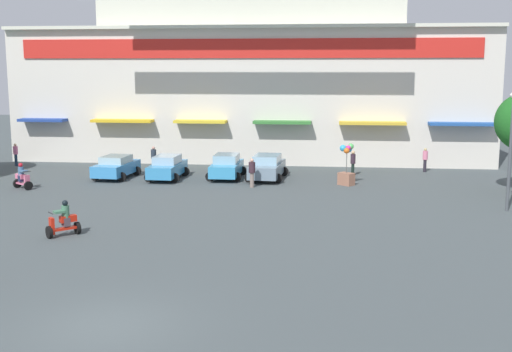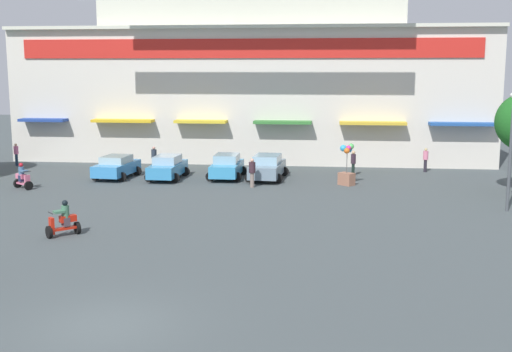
# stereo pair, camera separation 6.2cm
# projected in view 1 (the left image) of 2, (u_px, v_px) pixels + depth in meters

# --- Properties ---
(ground_plane) EXTENTS (128.00, 128.00, 0.00)m
(ground_plane) POSITION_uv_depth(u_px,v_px,m) (199.00, 218.00, 30.64)
(ground_plane) COLOR #434C4D
(colonial_building) EXTENTS (35.65, 19.46, 20.20)m
(colonial_building) POSITION_uv_depth(u_px,v_px,m) (256.00, 46.00, 52.83)
(colonial_building) COLOR silver
(colonial_building) RESTS_ON ground
(parked_car_0) EXTENTS (2.62, 4.10, 1.45)m
(parked_car_0) POSITION_uv_depth(u_px,v_px,m) (116.00, 167.00, 41.72)
(parked_car_0) COLOR #3788CA
(parked_car_0) RESTS_ON ground
(parked_car_1) EXTENTS (2.31, 4.16, 1.53)m
(parked_car_1) POSITION_uv_depth(u_px,v_px,m) (167.00, 167.00, 41.33)
(parked_car_1) COLOR #3588C1
(parked_car_1) RESTS_ON ground
(parked_car_2) EXTENTS (2.30, 4.07, 1.56)m
(parked_car_2) POSITION_uv_depth(u_px,v_px,m) (227.00, 166.00, 41.63)
(parked_car_2) COLOR #3691C6
(parked_car_2) RESTS_ON ground
(parked_car_3) EXTENTS (2.58, 4.59, 1.56)m
(parked_car_3) POSITION_uv_depth(u_px,v_px,m) (267.00, 167.00, 41.32)
(parked_car_3) COLOR slate
(parked_car_3) RESTS_ON ground
(scooter_rider_0) EXTENTS (1.38, 1.15, 1.54)m
(scooter_rider_0) POSITION_uv_depth(u_px,v_px,m) (22.00, 178.00, 37.98)
(scooter_rider_0) COLOR black
(scooter_rider_0) RESTS_ON ground
(scooter_rider_4) EXTENTS (1.35, 1.32, 1.53)m
(scooter_rider_4) POSITION_uv_depth(u_px,v_px,m) (64.00, 221.00, 27.34)
(scooter_rider_4) COLOR black
(scooter_rider_4) RESTS_ON ground
(pedestrian_0) EXTENTS (0.55, 0.55, 1.74)m
(pedestrian_0) POSITION_uv_depth(u_px,v_px,m) (252.00, 171.00, 38.40)
(pedestrian_0) COLOR gray
(pedestrian_0) RESTS_ON ground
(pedestrian_1) EXTENTS (0.44, 0.44, 1.71)m
(pedestrian_1) POSITION_uv_depth(u_px,v_px,m) (154.00, 157.00, 44.50)
(pedestrian_1) COLOR #2C3341
(pedestrian_1) RESTS_ON ground
(pedestrian_2) EXTENTS (0.36, 0.36, 1.66)m
(pedestrian_2) POSITION_uv_depth(u_px,v_px,m) (353.00, 161.00, 42.63)
(pedestrian_2) COLOR black
(pedestrian_2) RESTS_ON ground
(pedestrian_3) EXTENTS (0.35, 0.35, 1.62)m
(pedestrian_3) POSITION_uv_depth(u_px,v_px,m) (16.00, 153.00, 46.92)
(pedestrian_3) COLOR #1F324A
(pedestrian_3) RESTS_ON ground
(pedestrian_4) EXTENTS (0.48, 0.48, 1.64)m
(pedestrian_4) POSITION_uv_depth(u_px,v_px,m) (425.00, 158.00, 44.16)
(pedestrian_4) COLOR #26222B
(pedestrian_4) RESTS_ON ground
(streetlamp_near) EXTENTS (0.40, 0.40, 5.85)m
(streetlamp_near) POSITION_uv_depth(u_px,v_px,m) (511.00, 141.00, 31.65)
(streetlamp_near) COLOR #474C51
(streetlamp_near) RESTS_ON ground
(balloon_vendor_cart) EXTENTS (1.08, 1.04, 2.54)m
(balloon_vendor_cart) POSITION_uv_depth(u_px,v_px,m) (346.00, 166.00, 39.16)
(balloon_vendor_cart) COLOR #97654E
(balloon_vendor_cart) RESTS_ON ground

